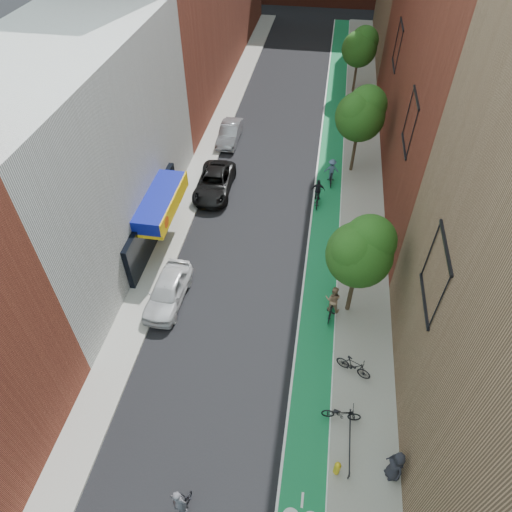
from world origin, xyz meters
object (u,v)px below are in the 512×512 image
at_px(cyclist_lane_far, 331,173).
at_px(fire_hydrant, 337,468).
at_px(parked_car_white, 168,291).
at_px(cyclist_lead, 180,508).
at_px(parked_car_silver, 230,133).
at_px(pedestrian, 396,466).
at_px(cyclist_lane_mid, 317,195).
at_px(parked_car_black, 214,183).
at_px(cyclist_lane_near, 332,304).

distance_m(cyclist_lane_far, fire_hydrant, 21.29).
relative_size(parked_car_white, fire_hydrant, 5.61).
bearing_deg(cyclist_lead, parked_car_silver, -69.07).
distance_m(parked_car_silver, fire_hydrant, 27.82).
height_order(parked_car_silver, fire_hydrant, parked_car_silver).
bearing_deg(pedestrian, cyclist_lane_mid, 170.57).
relative_size(parked_car_white, pedestrian, 2.42).
relative_size(cyclist_lead, cyclist_lane_far, 1.09).
distance_m(parked_car_white, parked_car_black, 10.66).
xyz_separation_m(parked_car_silver, fire_hydrant, (9.90, -25.99, -0.15)).
distance_m(parked_car_white, cyclist_lead, 11.36).
bearing_deg(cyclist_lane_mid, parked_car_silver, -45.76).
bearing_deg(cyclist_lead, cyclist_lane_mid, -87.48).
relative_size(cyclist_lead, fire_hydrant, 2.64).
bearing_deg(parked_car_black, cyclist_lane_near, -50.44).
distance_m(cyclist_lane_near, pedestrian, 8.81).
height_order(parked_car_white, parked_car_silver, parked_car_white).
height_order(parked_car_black, parked_car_silver, parked_car_black).
relative_size(parked_car_silver, fire_hydrant, 5.45).
bearing_deg(parked_car_black, pedestrian, -59.10).
xyz_separation_m(cyclist_lane_near, fire_hydrant, (0.60, -8.58, -0.32)).
relative_size(cyclist_lane_near, cyclist_lane_far, 1.09).
bearing_deg(pedestrian, cyclist_lane_near, 176.41).
relative_size(cyclist_lead, cyclist_lane_near, 1.01).
bearing_deg(fire_hydrant, parked_car_black, 116.99).
bearing_deg(fire_hydrant, cyclist_lane_far, 93.26).
distance_m(pedestrian, fire_hydrant, 2.37).
xyz_separation_m(cyclist_lane_near, pedestrian, (2.90, -8.31, 0.19)).
relative_size(cyclist_lead, pedestrian, 1.14).
xyz_separation_m(cyclist_lead, cyclist_lane_near, (5.42, 11.16, 0.17)).
bearing_deg(cyclist_lane_near, cyclist_lead, 72.86).
distance_m(parked_car_black, fire_hydrant, 21.08).
xyz_separation_m(cyclist_lane_mid, pedestrian, (4.34, -18.24, 0.38)).
bearing_deg(parked_car_black, parked_car_white, -93.02).
bearing_deg(cyclist_lane_near, parked_car_white, 11.55).
height_order(parked_car_white, fire_hydrant, parked_car_white).
xyz_separation_m(parked_car_black, pedestrian, (11.86, -18.52, 0.35)).
height_order(cyclist_lane_far, fire_hydrant, cyclist_lane_far).
distance_m(parked_car_silver, cyclist_lane_far, 9.90).
bearing_deg(cyclist_lane_mid, parked_car_white, 51.09).
height_order(parked_car_black, cyclist_lane_far, cyclist_lane_far).
bearing_deg(cyclist_lane_far, fire_hydrant, 88.18).
bearing_deg(cyclist_lane_mid, cyclist_lane_far, -108.93).
height_order(parked_car_black, cyclist_lane_near, cyclist_lane_near).
bearing_deg(cyclist_lane_near, cyclist_lane_mid, -72.99).
height_order(cyclist_lead, pedestrian, cyclist_lead).
bearing_deg(parked_car_silver, parked_car_black, -87.28).
bearing_deg(parked_car_black, parked_car_silver, 90.92).
distance_m(cyclist_lane_far, pedestrian, 21.28).
relative_size(cyclist_lead, cyclist_lane_mid, 1.09).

